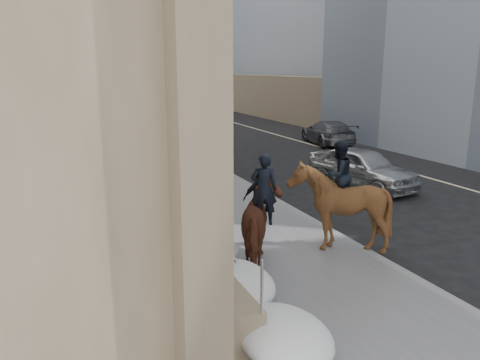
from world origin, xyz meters
The scene contains 15 objects.
ground centered at (0.00, 0.00, 0.00)m, with size 140.00×140.00×0.00m, color black.
sidewalk centered at (0.00, 10.00, 0.06)m, with size 5.00×80.00×0.12m, color #58585B.
curb centered at (2.62, 10.00, 0.06)m, with size 0.24×80.00×0.12m, color slate.
lane_line centered at (10.50, 10.00, 0.01)m, with size 0.15×70.00×0.01m, color #BFB78C.
far_podium centered at (15.50, 10.00, 2.00)m, with size 2.00×80.00×4.00m, color #806A53.
bg_building_far centered at (-6.00, 72.00, 10.00)m, with size 24.00×12.00×20.00m, color gray.
streetlight_mid centered at (2.74, 14.00, 4.58)m, with size 1.71×0.24×8.00m.
streetlight_far centered at (2.74, 34.00, 4.58)m, with size 1.71×0.24×8.00m.
traffic_signal centered at (2.07, 22.00, 4.00)m, with size 4.10×0.22×6.00m.
snow_bank centered at (-1.42, 8.11, 0.47)m, with size 1.70×18.10×0.76m.
mounted_horse_left centered at (-0.15, 1.51, 1.14)m, with size 1.85×2.47×2.61m.
mounted_horse_right centered at (1.97, 1.51, 1.33)m, with size 2.30×2.46×2.79m.
pedestrian centered at (0.87, 4.00, 0.92)m, with size 0.94×0.39×1.61m, color black.
car_silver centered at (6.77, 7.01, 0.81)m, with size 1.91×4.74×1.61m, color #B4B9BD.
car_grey centered at (11.52, 16.90, 0.75)m, with size 2.10×5.16×1.50m, color #57585E.
Camera 1 is at (-4.63, -8.02, 4.64)m, focal length 35.00 mm.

